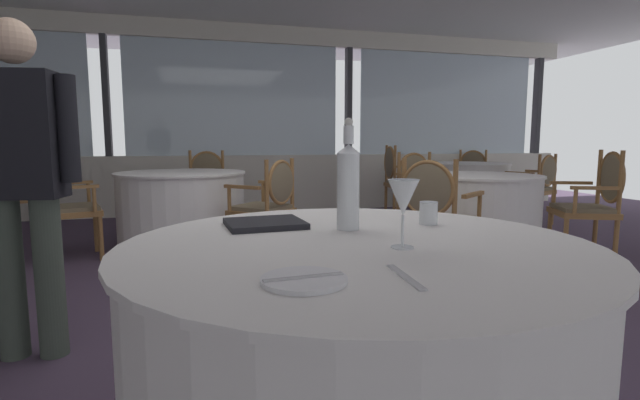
% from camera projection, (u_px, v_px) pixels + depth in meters
% --- Properties ---
extents(ground_plane, '(14.26, 14.26, 0.00)m').
position_uv_depth(ground_plane, '(294.00, 302.00, 3.03)').
color(ground_plane, '#47384C').
extents(window_wall_far, '(10.97, 0.14, 2.72)m').
position_uv_depth(window_wall_far, '(236.00, 139.00, 6.79)').
color(window_wall_far, silver).
rests_on(window_wall_far, ground_plane).
extents(foreground_table, '(1.39, 1.39, 0.75)m').
position_uv_depth(foreground_table, '(356.00, 361.00, 1.42)').
color(foreground_table, white).
rests_on(foreground_table, ground_plane).
extents(side_plate, '(0.19, 0.19, 0.01)m').
position_uv_depth(side_plate, '(304.00, 280.00, 0.97)').
color(side_plate, white).
rests_on(side_plate, foreground_table).
extents(butter_knife, '(0.18, 0.03, 0.00)m').
position_uv_depth(butter_knife, '(304.00, 277.00, 0.97)').
color(butter_knife, silver).
rests_on(butter_knife, foreground_table).
extents(dinner_fork, '(0.03, 0.19, 0.00)m').
position_uv_depth(dinner_fork, '(405.00, 277.00, 1.00)').
color(dinner_fork, silver).
rests_on(dinner_fork, foreground_table).
extents(water_bottle, '(0.08, 0.08, 0.37)m').
position_uv_depth(water_bottle, '(348.00, 184.00, 1.55)').
color(water_bottle, white).
rests_on(water_bottle, foreground_table).
extents(wine_glass, '(0.09, 0.09, 0.19)m').
position_uv_depth(wine_glass, '(403.00, 199.00, 1.27)').
color(wine_glass, white).
rests_on(wine_glass, foreground_table).
extents(water_tumbler, '(0.06, 0.06, 0.08)m').
position_uv_depth(water_tumbler, '(428.00, 213.00, 1.66)').
color(water_tumbler, white).
rests_on(water_tumbler, foreground_table).
extents(menu_book, '(0.28, 0.25, 0.02)m').
position_uv_depth(menu_book, '(265.00, 223.00, 1.62)').
color(menu_book, black).
rests_on(menu_book, foreground_table).
extents(background_table_0, '(1.09, 1.09, 0.75)m').
position_uv_depth(background_table_0, '(479.00, 215.00, 4.24)').
color(background_table_0, white).
rests_on(background_table_0, ground_plane).
extents(dining_chair_0_0, '(0.57, 0.52, 0.93)m').
position_uv_depth(dining_chair_0_0, '(420.00, 186.00, 5.11)').
color(dining_chair_0_0, olive).
rests_on(dining_chair_0_0, ground_plane).
extents(dining_chair_0_1, '(0.65, 0.66, 0.92)m').
position_uv_depth(dining_chair_0_1, '(434.00, 210.00, 3.46)').
color(dining_chair_0_1, olive).
rests_on(dining_chair_0_1, ground_plane).
extents(dining_chair_0_2, '(0.61, 0.64, 0.97)m').
position_uv_depth(dining_chair_0_2, '(595.00, 197.00, 4.08)').
color(dining_chair_0_2, olive).
rests_on(dining_chair_0_2, ground_plane).
extents(dining_chair_1_0, '(0.59, 0.63, 1.02)m').
position_uv_depth(dining_chair_1_0, '(28.00, 185.00, 4.87)').
color(dining_chair_1_0, olive).
rests_on(dining_chair_1_0, ground_plane).
extents(background_table_2, '(1.26, 1.26, 0.75)m').
position_uv_depth(background_table_2, '(182.00, 209.00, 4.63)').
color(background_table_2, white).
rests_on(background_table_2, ground_plane).
extents(dining_chair_2_0, '(0.57, 0.62, 0.90)m').
position_uv_depth(dining_chair_2_0, '(61.00, 201.00, 4.07)').
color(dining_chair_2_0, olive).
rests_on(dining_chair_2_0, ground_plane).
extents(dining_chair_2_1, '(0.66, 0.66, 0.90)m').
position_uv_depth(dining_chair_2_1, '(269.00, 201.00, 4.11)').
color(dining_chair_2_1, olive).
rests_on(dining_chair_2_1, ground_plane).
extents(dining_chair_2_2, '(0.61, 0.56, 0.94)m').
position_uv_depth(dining_chair_2_2, '(205.00, 183.00, 5.66)').
color(dining_chair_2_2, olive).
rests_on(dining_chair_2_2, ground_plane).
extents(background_table_3, '(1.18, 1.18, 0.75)m').
position_uv_depth(background_table_3, '(467.00, 189.00, 6.61)').
color(background_table_3, white).
rests_on(background_table_3, ground_plane).
extents(dining_chair_3_0, '(0.66, 0.65, 0.92)m').
position_uv_depth(dining_chair_3_0, '(472.00, 173.00, 7.52)').
color(dining_chair_3_0, olive).
rests_on(dining_chair_3_0, ground_plane).
extents(dining_chair_3_1, '(0.52, 0.58, 1.00)m').
position_uv_depth(dining_chair_3_1, '(398.00, 175.00, 6.44)').
color(dining_chair_3_1, olive).
rests_on(dining_chair_3_1, ground_plane).
extents(dining_chair_3_2, '(0.64, 0.60, 0.90)m').
position_uv_depth(dining_chair_3_2, '(537.00, 184.00, 5.80)').
color(dining_chair_3_2, olive).
rests_on(dining_chair_3_2, ground_plane).
extents(diner_person_0, '(0.52, 0.25, 1.60)m').
position_uv_depth(diner_person_0, '(21.00, 172.00, 2.17)').
color(diner_person_0, '#424C42').
rests_on(diner_person_0, ground_plane).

